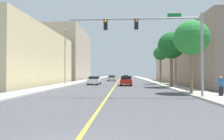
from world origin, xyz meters
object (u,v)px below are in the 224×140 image
Objects in this scene: palm_far at (160,54)px; car_white at (94,80)px; street_lamp at (65,54)px; car_silver at (112,78)px; palm_mid at (171,46)px; palm_near at (191,38)px; pedestrian at (221,86)px; traffic_signal_mast at (160,35)px; car_red at (126,81)px; car_gray at (126,77)px.

car_white is (-11.86, -2.36, -4.82)m from palm_far.
car_silver is at bearing 73.69° from street_lamp.
palm_near is at bearing -90.77° from palm_mid.
palm_far is at bearing -171.52° from pedestrian.
pedestrian is at bearing 5.90° from traffic_signal_mast.
palm_near reaches higher than palm_far.
palm_near is (15.69, -10.40, 0.40)m from street_lamp.
traffic_signal_mast is at bearing -80.99° from car_red.
street_lamp is 2.19× the size of car_gray.
traffic_signal_mast is 42.05m from car_gray.
car_red is at bearing 12.21° from street_lamp.
car_white is (-8.05, 17.71, -4.37)m from traffic_signal_mast.
palm_mid is 25.25m from car_silver.
car_red reaches higher than car_silver.
palm_far is 18.07m from car_silver.
palm_mid is at bearing 89.23° from palm_near.
pedestrian is (5.01, 0.52, -4.18)m from traffic_signal_mast.
palm_far reaches higher than car_white.
palm_mid reaches higher than car_silver.
palm_far is (0.07, 8.35, -0.28)m from palm_mid.
pedestrian is (17.07, -13.26, -4.08)m from street_lamp.
palm_mid reaches higher than traffic_signal_mast.
palm_near is 5.49m from pedestrian.
palm_far reaches higher than pedestrian.
palm_near is 16.69m from palm_far.
pedestrian is (1.27, -11.20, -4.91)m from palm_mid.
pedestrian is (7.56, -15.32, 0.14)m from car_red.
car_silver is 2.86× the size of pedestrian.
palm_far is (3.81, 20.07, 0.46)m from traffic_signal_mast.
palm_far is 23.06m from car_gray.
traffic_signal_mast is 6.54m from pedestrian.
street_lamp is at bearing 131.22° from traffic_signal_mast.
car_white is at bearing 44.38° from street_lamp.
street_lamp is 22.00m from pedestrian.
traffic_signal_mast is at bearing -82.92° from car_silver.
car_red is at bearing 146.84° from palm_mid.
palm_near is (3.63, 3.38, 0.30)m from traffic_signal_mast.
palm_far is (0.19, 16.69, 0.15)m from palm_near.
pedestrian is at bearing -37.83° from street_lamp.
palm_mid is at bearing -7.41° from street_lamp.
palm_mid is 9.06m from car_red.
street_lamp is 15.96m from palm_mid.
car_red is 0.95× the size of car_silver.
pedestrian is (13.06, -17.19, 0.19)m from car_white.
car_gray is at bearing 60.49° from car_silver.
car_silver is at bearing 107.25° from palm_near.
palm_near is 4.37× the size of pedestrian.
traffic_signal_mast is at bearing -107.70° from palm_mid.
pedestrian is at bearing -83.55° from palm_mid.
car_red is 5.81m from car_white.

